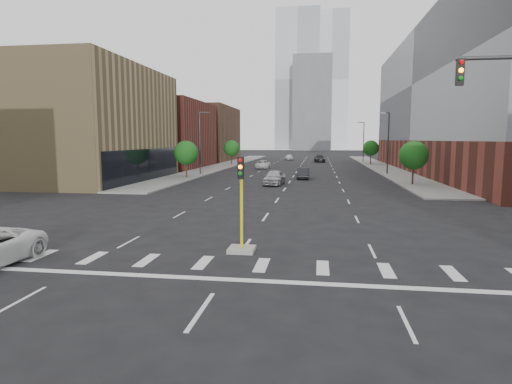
% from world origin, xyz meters
% --- Properties ---
extents(ground, '(400.00, 400.00, 0.00)m').
position_xyz_m(ground, '(0.00, 0.00, 0.00)').
color(ground, black).
rests_on(ground, ground).
extents(sidewalk_left_far, '(5.00, 92.00, 0.15)m').
position_xyz_m(sidewalk_left_far, '(-15.00, 74.00, 0.07)').
color(sidewalk_left_far, gray).
rests_on(sidewalk_left_far, ground).
extents(sidewalk_right_far, '(5.00, 92.00, 0.15)m').
position_xyz_m(sidewalk_right_far, '(15.00, 74.00, 0.07)').
color(sidewalk_right_far, gray).
rests_on(sidewalk_right_far, ground).
extents(building_left_mid, '(20.00, 24.00, 14.00)m').
position_xyz_m(building_left_mid, '(-27.50, 40.00, 7.00)').
color(building_left_mid, '#9E8659').
rests_on(building_left_mid, ground).
extents(building_left_far_a, '(20.00, 22.00, 12.00)m').
position_xyz_m(building_left_far_a, '(-27.50, 66.00, 6.00)').
color(building_left_far_a, brown).
rests_on(building_left_far_a, ground).
extents(building_left_far_b, '(20.00, 24.00, 13.00)m').
position_xyz_m(building_left_far_b, '(-27.50, 92.00, 6.50)').
color(building_left_far_b, brown).
rests_on(building_left_far_b, ground).
extents(building_right_main, '(24.00, 70.00, 22.00)m').
position_xyz_m(building_right_main, '(29.50, 60.00, 11.00)').
color(building_right_main, brown).
rests_on(building_right_main, ground).
extents(tower_left, '(22.00, 22.00, 70.00)m').
position_xyz_m(tower_left, '(-8.00, 220.00, 35.00)').
color(tower_left, '#B2B7BC').
rests_on(tower_left, ground).
extents(tower_right, '(20.00, 20.00, 80.00)m').
position_xyz_m(tower_right, '(10.00, 260.00, 40.00)').
color(tower_right, '#B2B7BC').
rests_on(tower_right, ground).
extents(tower_mid, '(18.00, 18.00, 44.00)m').
position_xyz_m(tower_mid, '(0.00, 200.00, 22.00)').
color(tower_mid, slate).
rests_on(tower_mid, ground).
extents(median_traffic_signal, '(1.20, 1.20, 4.40)m').
position_xyz_m(median_traffic_signal, '(0.00, 8.97, 0.97)').
color(median_traffic_signal, '#999993').
rests_on(median_traffic_signal, ground).
extents(streetlight_right_a, '(1.60, 0.22, 9.07)m').
position_xyz_m(streetlight_right_a, '(13.41, 55.00, 5.01)').
color(streetlight_right_a, '#2D2D30').
rests_on(streetlight_right_a, ground).
extents(streetlight_right_b, '(1.60, 0.22, 9.07)m').
position_xyz_m(streetlight_right_b, '(13.41, 90.00, 5.01)').
color(streetlight_right_b, '#2D2D30').
rests_on(streetlight_right_b, ground).
extents(streetlight_left, '(1.60, 0.22, 9.07)m').
position_xyz_m(streetlight_left, '(-13.41, 50.00, 5.01)').
color(streetlight_left, '#2D2D30').
rests_on(streetlight_left, ground).
extents(tree_left_near, '(3.20, 3.20, 4.85)m').
position_xyz_m(tree_left_near, '(-14.00, 45.00, 3.39)').
color(tree_left_near, '#382619').
rests_on(tree_left_near, ground).
extents(tree_left_far, '(3.20, 3.20, 4.85)m').
position_xyz_m(tree_left_far, '(-14.00, 75.00, 3.39)').
color(tree_left_far, '#382619').
rests_on(tree_left_far, ground).
extents(tree_right_near, '(3.20, 3.20, 4.85)m').
position_xyz_m(tree_right_near, '(14.00, 40.00, 3.39)').
color(tree_right_near, '#382619').
rests_on(tree_right_near, ground).
extents(tree_right_far, '(3.20, 3.20, 4.85)m').
position_xyz_m(tree_right_far, '(14.00, 80.00, 3.39)').
color(tree_right_far, '#382619').
rests_on(tree_right_far, ground).
extents(car_near_left, '(2.46, 5.20, 1.72)m').
position_xyz_m(car_near_left, '(-1.50, 38.38, 0.86)').
color(car_near_left, '#A3A2A7').
rests_on(car_near_left, ground).
extents(car_mid_right, '(1.53, 4.38, 1.44)m').
position_xyz_m(car_mid_right, '(1.50, 46.38, 0.72)').
color(car_mid_right, black).
rests_on(car_mid_right, ground).
extents(car_far_left, '(2.58, 5.24, 1.43)m').
position_xyz_m(car_far_left, '(-6.38, 65.60, 0.71)').
color(car_far_left, silver).
rests_on(car_far_left, ground).
extents(car_deep_right, '(2.68, 5.74, 1.62)m').
position_xyz_m(car_deep_right, '(3.70, 88.51, 0.81)').
color(car_deep_right, black).
rests_on(car_deep_right, ground).
extents(car_distant, '(2.42, 4.50, 1.46)m').
position_xyz_m(car_distant, '(-3.91, 97.66, 0.73)').
color(car_distant, silver).
rests_on(car_distant, ground).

